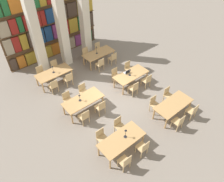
# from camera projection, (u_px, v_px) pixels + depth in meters

# --- Properties ---
(ground_plane) EXTENTS (40.00, 40.00, 0.00)m
(ground_plane) POSITION_uv_depth(u_px,v_px,m) (109.00, 97.00, 11.73)
(ground_plane) COLOR gray
(bookshelf_bank) EXTENTS (6.33, 0.35, 5.50)m
(bookshelf_bank) POSITION_uv_depth(u_px,v_px,m) (49.00, 15.00, 13.09)
(bookshelf_bank) COLOR brown
(bookshelf_bank) RESTS_ON ground_plane
(pillar_left) EXTENTS (0.49, 0.49, 6.00)m
(pillar_left) POSITION_uv_depth(u_px,v_px,m) (34.00, 26.00, 11.34)
(pillar_left) COLOR silver
(pillar_left) RESTS_ON ground_plane
(pillar_center) EXTENTS (0.49, 0.49, 6.00)m
(pillar_center) POSITION_uv_depth(u_px,v_px,m) (60.00, 18.00, 12.09)
(pillar_center) COLOR silver
(pillar_center) RESTS_ON ground_plane
(pillar_right) EXTENTS (0.49, 0.49, 6.00)m
(pillar_right) POSITION_uv_depth(u_px,v_px,m) (84.00, 11.00, 12.83)
(pillar_right) COLOR silver
(pillar_right) RESTS_ON ground_plane
(reading_table_0) EXTENTS (1.99, 0.90, 0.72)m
(reading_table_0) POSITION_uv_depth(u_px,v_px,m) (122.00, 140.00, 8.93)
(reading_table_0) COLOR tan
(reading_table_0) RESTS_ON ground_plane
(chair_0) EXTENTS (0.42, 0.40, 0.88)m
(chair_0) POSITION_uv_depth(u_px,v_px,m) (125.00, 162.00, 8.41)
(chair_0) COLOR tan
(chair_0) RESTS_ON ground_plane
(chair_1) EXTENTS (0.42, 0.40, 0.88)m
(chair_1) POSITION_uv_depth(u_px,v_px,m) (102.00, 137.00, 9.24)
(chair_1) COLOR tan
(chair_1) RESTS_ON ground_plane
(chair_2) EXTENTS (0.42, 0.40, 0.88)m
(chair_2) POSITION_uv_depth(u_px,v_px,m) (143.00, 147.00, 8.87)
(chair_2) COLOR tan
(chair_2) RESTS_ON ground_plane
(chair_3) EXTENTS (0.42, 0.40, 0.88)m
(chair_3) POSITION_uv_depth(u_px,v_px,m) (119.00, 125.00, 9.71)
(chair_3) COLOR tan
(chair_3) RESTS_ON ground_plane
(desk_lamp_0) EXTENTS (0.14, 0.14, 0.48)m
(desk_lamp_0) POSITION_uv_depth(u_px,v_px,m) (126.00, 132.00, 8.74)
(desk_lamp_0) COLOR #232328
(desk_lamp_0) RESTS_ON reading_table_0
(reading_table_1) EXTENTS (1.99, 0.90, 0.72)m
(reading_table_1) POSITION_uv_depth(u_px,v_px,m) (173.00, 105.00, 10.40)
(reading_table_1) COLOR tan
(reading_table_1) RESTS_ON ground_plane
(chair_4) EXTENTS (0.42, 0.40, 0.88)m
(chair_4) POSITION_uv_depth(u_px,v_px,m) (179.00, 122.00, 9.87)
(chair_4) COLOR tan
(chair_4) RESTS_ON ground_plane
(chair_5) EXTENTS (0.42, 0.40, 0.88)m
(chair_5) POSITION_uv_depth(u_px,v_px,m) (154.00, 104.00, 10.70)
(chair_5) COLOR tan
(chair_5) RESTS_ON ground_plane
(chair_6) EXTENTS (0.42, 0.40, 0.88)m
(chair_6) POSITION_uv_depth(u_px,v_px,m) (192.00, 111.00, 10.36)
(chair_6) COLOR tan
(chair_6) RESTS_ON ground_plane
(chair_7) EXTENTS (0.42, 0.40, 0.88)m
(chair_7) POSITION_uv_depth(u_px,v_px,m) (168.00, 95.00, 11.19)
(chair_7) COLOR tan
(chair_7) RESTS_ON ground_plane
(reading_table_2) EXTENTS (1.99, 0.90, 0.72)m
(reading_table_2) POSITION_uv_depth(u_px,v_px,m) (83.00, 101.00, 10.62)
(reading_table_2) COLOR tan
(reading_table_2) RESTS_ON ground_plane
(chair_8) EXTENTS (0.42, 0.40, 0.88)m
(chair_8) POSITION_uv_depth(u_px,v_px,m) (84.00, 116.00, 10.10)
(chair_8) COLOR tan
(chair_8) RESTS_ON ground_plane
(chair_9) EXTENTS (0.42, 0.40, 0.88)m
(chair_9) POSITION_uv_depth(u_px,v_px,m) (68.00, 99.00, 10.93)
(chair_9) COLOR tan
(chair_9) RESTS_ON ground_plane
(chair_10) EXTENTS (0.42, 0.40, 0.88)m
(chair_10) POSITION_uv_depth(u_px,v_px,m) (101.00, 107.00, 10.55)
(chair_10) COLOR tan
(chair_10) RESTS_ON ground_plane
(chair_11) EXTENTS (0.42, 0.40, 0.88)m
(chair_11) POSITION_uv_depth(u_px,v_px,m) (83.00, 91.00, 11.38)
(chair_11) COLOR tan
(chair_11) RESTS_ON ground_plane
(desk_lamp_1) EXTENTS (0.14, 0.14, 0.40)m
(desk_lamp_1) POSITION_uv_depth(u_px,v_px,m) (80.00, 97.00, 10.35)
(desk_lamp_1) COLOR #232328
(desk_lamp_1) RESTS_ON reading_table_2
(reading_table_3) EXTENTS (1.99, 0.90, 0.72)m
(reading_table_3) POSITION_uv_depth(u_px,v_px,m) (131.00, 75.00, 12.10)
(reading_table_3) COLOR tan
(reading_table_3) RESTS_ON ground_plane
(chair_12) EXTENTS (0.42, 0.40, 0.88)m
(chair_12) POSITION_uv_depth(u_px,v_px,m) (134.00, 88.00, 11.56)
(chair_12) COLOR tan
(chair_12) RESTS_ON ground_plane
(chair_13) EXTENTS (0.42, 0.40, 0.88)m
(chair_13) POSITION_uv_depth(u_px,v_px,m) (116.00, 75.00, 12.40)
(chair_13) COLOR tan
(chair_13) RESTS_ON ground_plane
(chair_14) EXTENTS (0.42, 0.40, 0.88)m
(chair_14) POSITION_uv_depth(u_px,v_px,m) (147.00, 80.00, 12.04)
(chair_14) COLOR tan
(chair_14) RESTS_ON ground_plane
(chair_15) EXTENTS (0.42, 0.40, 0.88)m
(chair_15) POSITION_uv_depth(u_px,v_px,m) (129.00, 68.00, 12.87)
(chair_15) COLOR tan
(chair_15) RESTS_ON ground_plane
(desk_lamp_2) EXTENTS (0.14, 0.14, 0.42)m
(desk_lamp_2) POSITION_uv_depth(u_px,v_px,m) (130.00, 71.00, 11.79)
(desk_lamp_2) COLOR #232328
(desk_lamp_2) RESTS_ON reading_table_3
(laptop) EXTENTS (0.32, 0.22, 0.21)m
(laptop) POSITION_uv_depth(u_px,v_px,m) (127.00, 72.00, 12.12)
(laptop) COLOR silver
(laptop) RESTS_ON reading_table_3
(reading_table_4) EXTENTS (1.99, 0.90, 0.72)m
(reading_table_4) POSITION_uv_depth(u_px,v_px,m) (54.00, 73.00, 12.22)
(reading_table_4) COLOR tan
(reading_table_4) RESTS_ON ground_plane
(chair_16) EXTENTS (0.42, 0.40, 0.88)m
(chair_16) POSITION_uv_depth(u_px,v_px,m) (54.00, 86.00, 11.70)
(chair_16) COLOR tan
(chair_16) RESTS_ON ground_plane
(chair_17) EXTENTS (0.42, 0.40, 0.88)m
(chair_17) POSITION_uv_depth(u_px,v_px,m) (41.00, 73.00, 12.53)
(chair_17) COLOR tan
(chair_17) RESTS_ON ground_plane
(chair_18) EXTENTS (0.42, 0.40, 0.88)m
(chair_18) POSITION_uv_depth(u_px,v_px,m) (68.00, 79.00, 12.14)
(chair_18) COLOR tan
(chair_18) RESTS_ON ground_plane
(chair_19) EXTENTS (0.42, 0.40, 0.88)m
(chair_19) POSITION_uv_depth(u_px,v_px,m) (55.00, 67.00, 12.97)
(chair_19) COLOR tan
(chair_19) RESTS_ON ground_plane
(desk_lamp_3) EXTENTS (0.14, 0.14, 0.45)m
(desk_lamp_3) POSITION_uv_depth(u_px,v_px,m) (53.00, 68.00, 11.96)
(desk_lamp_3) COLOR #232328
(desk_lamp_3) RESTS_ON reading_table_4
(reading_table_5) EXTENTS (1.99, 0.90, 0.72)m
(reading_table_5) POSITION_uv_depth(u_px,v_px,m) (99.00, 54.00, 13.70)
(reading_table_5) COLOR tan
(reading_table_5) RESTS_ON ground_plane
(chair_20) EXTENTS (0.42, 0.40, 0.88)m
(chair_20) POSITION_uv_depth(u_px,v_px,m) (100.00, 64.00, 13.18)
(chair_20) COLOR tan
(chair_20) RESTS_ON ground_plane
(chair_21) EXTENTS (0.42, 0.40, 0.88)m
(chair_21) POSITION_uv_depth(u_px,v_px,m) (86.00, 54.00, 14.01)
(chair_21) COLOR tan
(chair_21) RESTS_ON ground_plane
(chair_22) EXTENTS (0.42, 0.40, 0.88)m
(chair_22) POSITION_uv_depth(u_px,v_px,m) (113.00, 58.00, 13.65)
(chair_22) COLOR tan
(chair_22) RESTS_ON ground_plane
(chair_23) EXTENTS (0.42, 0.40, 0.88)m
(chair_23) POSITION_uv_depth(u_px,v_px,m) (99.00, 49.00, 14.48)
(chair_23) COLOR tan
(chair_23) RESTS_ON ground_plane
(desk_lamp_4) EXTENTS (0.14, 0.14, 0.49)m
(desk_lamp_4) POSITION_uv_depth(u_px,v_px,m) (97.00, 49.00, 13.37)
(desk_lamp_4) COLOR #232328
(desk_lamp_4) RESTS_ON reading_table_5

